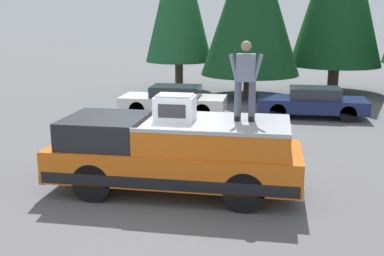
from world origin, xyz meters
The scene contains 6 objects.
ground_plane centered at (0.00, 0.00, 0.00)m, with size 90.00×90.00×0.00m, color #565659.
pickup_truck centered at (0.37, -0.45, 0.87)m, with size 2.01×5.54×1.65m.
compressor_unit centered at (0.29, -0.47, 1.93)m, with size 0.65×0.84×0.56m.
person_on_truck_bed centered at (0.55, -1.95, 2.55)m, with size 0.29×0.72×1.69m.
parked_car_navy centered at (9.00, -4.03, 0.58)m, with size 1.64×4.10×1.16m.
parked_car_white centered at (8.52, 1.32, 0.58)m, with size 1.64×4.10×1.16m.
Camera 1 is at (-9.43, -2.55, 3.86)m, focal length 44.15 mm.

